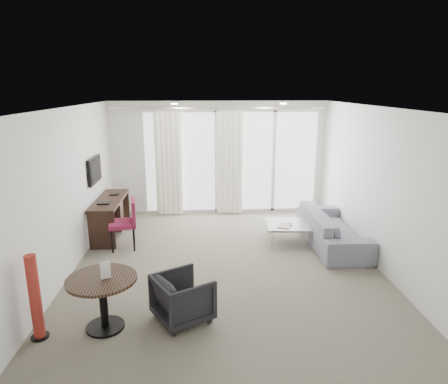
{
  "coord_description": "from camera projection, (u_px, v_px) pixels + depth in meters",
  "views": [
    {
      "loc": [
        -0.37,
        -6.22,
        2.9
      ],
      "look_at": [
        0.0,
        0.6,
        1.1
      ],
      "focal_mm": 32.0,
      "sensor_mm": 36.0,
      "label": 1
    }
  ],
  "objects": [
    {
      "name": "floor",
      "position": [
        226.0,
        264.0,
        6.76
      ],
      "size": [
        5.0,
        6.0,
        0.0
      ],
      "primitive_type": "cube",
      "color": "#6A6453",
      "rests_on": "ground"
    },
    {
      "name": "ceiling",
      "position": [
        226.0,
        107.0,
        6.1
      ],
      "size": [
        5.0,
        6.0,
        0.0
      ],
      "primitive_type": "cube",
      "color": "white",
      "rests_on": "ground"
    },
    {
      "name": "wall_left",
      "position": [
        68.0,
        192.0,
        6.3
      ],
      "size": [
        0.0,
        6.0,
        2.6
      ],
      "primitive_type": "cube",
      "color": "silver",
      "rests_on": "ground"
    },
    {
      "name": "wall_right",
      "position": [
        378.0,
        187.0,
        6.56
      ],
      "size": [
        0.0,
        6.0,
        2.6
      ],
      "primitive_type": "cube",
      "color": "silver",
      "rests_on": "ground"
    },
    {
      "name": "wall_front",
      "position": [
        246.0,
        273.0,
        3.53
      ],
      "size": [
        5.0,
        0.0,
        2.6
      ],
      "primitive_type": "cube",
      "color": "silver",
      "rests_on": "ground"
    },
    {
      "name": "window_panel",
      "position": [
        231.0,
        162.0,
        9.35
      ],
      "size": [
        4.0,
        0.02,
        2.38
      ],
      "primitive_type": null,
      "color": "white",
      "rests_on": "ground"
    },
    {
      "name": "window_frame",
      "position": [
        231.0,
        162.0,
        9.34
      ],
      "size": [
        4.1,
        0.06,
        2.44
      ],
      "primitive_type": null,
      "color": "white",
      "rests_on": "ground"
    },
    {
      "name": "curtain_left",
      "position": [
        169.0,
        164.0,
        9.12
      ],
      "size": [
        0.6,
        0.2,
        2.38
      ],
      "primitive_type": null,
      "color": "white",
      "rests_on": "ground"
    },
    {
      "name": "curtain_right",
      "position": [
        230.0,
        163.0,
        9.19
      ],
      "size": [
        0.6,
        0.2,
        2.38
      ],
      "primitive_type": null,
      "color": "white",
      "rests_on": "ground"
    },
    {
      "name": "curtain_track",
      "position": [
        219.0,
        108.0,
        8.86
      ],
      "size": [
        4.8,
        0.04,
        0.04
      ],
      "primitive_type": null,
      "color": "#B2B2B7",
      "rests_on": "ceiling"
    },
    {
      "name": "downlight_a",
      "position": [
        174.0,
        104.0,
        7.6
      ],
      "size": [
        0.12,
        0.12,
        0.02
      ],
      "primitive_type": "cylinder",
      "color": "#FFE0B2",
      "rests_on": "ceiling"
    },
    {
      "name": "downlight_b",
      "position": [
        283.0,
        104.0,
        7.71
      ],
      "size": [
        0.12,
        0.12,
        0.02
      ],
      "primitive_type": "cylinder",
      "color": "#FFE0B2",
      "rests_on": "ceiling"
    },
    {
      "name": "desk",
      "position": [
        111.0,
        217.0,
        7.99
      ],
      "size": [
        0.5,
        1.6,
        0.75
      ],
      "primitive_type": null,
      "color": "black",
      "rests_on": "floor"
    },
    {
      "name": "tv",
      "position": [
        95.0,
        170.0,
        7.69
      ],
      "size": [
        0.05,
        0.8,
        0.5
      ],
      "primitive_type": null,
      "color": "black",
      "rests_on": "wall_left"
    },
    {
      "name": "desk_chair",
      "position": [
        123.0,
        224.0,
        7.31
      ],
      "size": [
        0.58,
        0.55,
        0.93
      ],
      "primitive_type": null,
      "rotation": [
        0.0,
        0.0,
        0.17
      ],
      "color": "maroon",
      "rests_on": "floor"
    },
    {
      "name": "round_table",
      "position": [
        104.0,
        303.0,
        4.88
      ],
      "size": [
        0.94,
        0.94,
        0.68
      ],
      "primitive_type": null,
      "rotation": [
        0.0,
        0.0,
        -0.12
      ],
      "color": "black",
      "rests_on": "floor"
    },
    {
      "name": "menu_card",
      "position": [
        106.0,
        275.0,
        4.77
      ],
      "size": [
        0.12,
        0.06,
        0.21
      ],
      "primitive_type": null,
      "rotation": [
        0.0,
        0.0,
        0.38
      ],
      "color": "white",
      "rests_on": "round_table"
    },
    {
      "name": "red_lamp",
      "position": [
        35.0,
        297.0,
        4.64
      ],
      "size": [
        0.28,
        0.28,
        1.06
      ],
      "primitive_type": "cylinder",
      "rotation": [
        0.0,
        0.0,
        -0.4
      ],
      "color": "maroon",
      "rests_on": "floor"
    },
    {
      "name": "tub_armchair",
      "position": [
        183.0,
        298.0,
        5.07
      ],
      "size": [
        0.9,
        0.89,
        0.61
      ],
      "primitive_type": "imported",
      "rotation": [
        0.0,
        0.0,
        2.09
      ],
      "color": "black",
      "rests_on": "floor"
    },
    {
      "name": "coffee_table",
      "position": [
        287.0,
        232.0,
        7.71
      ],
      "size": [
        0.85,
        0.85,
        0.36
      ],
      "primitive_type": null,
      "rotation": [
        0.0,
        0.0,
        -0.06
      ],
      "color": "gray",
      "rests_on": "floor"
    },
    {
      "name": "remote",
      "position": [
        290.0,
        225.0,
        7.6
      ],
      "size": [
        0.06,
        0.16,
        0.02
      ],
      "primitive_type": null,
      "rotation": [
        0.0,
        0.0,
        -0.1
      ],
      "color": "black",
      "rests_on": "coffee_table"
    },
    {
      "name": "magazine",
      "position": [
        284.0,
        226.0,
        7.51
      ],
      "size": [
        0.34,
        0.38,
        0.02
      ],
      "primitive_type": null,
      "rotation": [
        0.0,
        0.0,
        -0.36
      ],
      "color": "gray",
      "rests_on": "coffee_table"
    },
    {
      "name": "sofa",
      "position": [
        332.0,
        228.0,
        7.53
      ],
      "size": [
        0.85,
        2.18,
        0.64
      ],
      "primitive_type": "imported",
      "rotation": [
        0.0,
        0.0,
        1.57
      ],
      "color": "slate",
      "rests_on": "floor"
    },
    {
      "name": "terrace_slab",
      "position": [
        227.0,
        197.0,
        11.14
      ],
      "size": [
        5.6,
        3.0,
        0.12
      ],
      "primitive_type": "cube",
      "color": "#4D4D50",
      "rests_on": "ground"
    },
    {
      "name": "rattan_chair_a",
      "position": [
        263.0,
        182.0,
        10.99
      ],
      "size": [
        0.65,
        0.65,
        0.75
      ],
      "primitive_type": null,
      "rotation": [
        0.0,
        0.0,
        0.3
      ],
      "color": "brown",
      "rests_on": "terrace_slab"
    },
    {
      "name": "rattan_chair_b",
      "position": [
        275.0,
        177.0,
        11.22
      ],
      "size": [
        0.72,
        0.72,
        0.91
      ],
      "primitive_type": null,
      "rotation": [
        0.0,
        0.0,
        -0.18
      ],
      "color": "brown",
      "rests_on": "terrace_slab"
    },
    {
      "name": "rattan_table",
      "position": [
        263.0,
        188.0,
        10.66
      ],
      "size": [
        0.68,
        0.68,
        0.56
      ],
      "primitive_type": null,
      "rotation": [
        0.0,
        0.0,
        0.26
      ],
      "color": "brown",
      "rests_on": "terrace_slab"
    },
    {
      "name": "balustrade",
      "position": [
        224.0,
        167.0,
        12.39
      ],
      "size": [
        5.5,
        0.06,
        1.05
      ],
      "primitive_type": null,
      "color": "#B2B2B7",
      "rests_on": "terrace_slab"
    }
  ]
}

